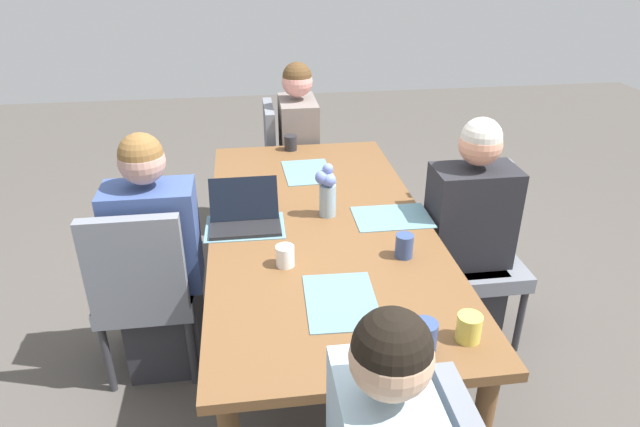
# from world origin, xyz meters

# --- Properties ---
(ground_plane) EXTENTS (10.00, 10.00, 0.00)m
(ground_plane) POSITION_xyz_m (0.00, 0.00, 0.00)
(ground_plane) COLOR #4C4742
(dining_table) EXTENTS (2.13, 1.01, 0.73)m
(dining_table) POSITION_xyz_m (0.00, 0.00, 0.66)
(dining_table) COLOR brown
(dining_table) RESTS_ON ground_plane
(chair_near_left_near) EXTENTS (0.44, 0.44, 0.90)m
(chair_near_left_near) POSITION_xyz_m (0.06, -0.82, 0.50)
(chair_near_left_near) COLOR slate
(chair_near_left_near) RESTS_ON ground_plane
(person_near_left_near) EXTENTS (0.36, 0.40, 1.19)m
(person_near_left_near) POSITION_xyz_m (-0.01, -0.76, 0.53)
(person_near_left_near) COLOR #2D2D33
(person_near_left_near) RESTS_ON ground_plane
(chair_far_left_mid) EXTENTS (0.44, 0.44, 0.90)m
(chair_far_left_mid) POSITION_xyz_m (-0.09, 0.80, 0.50)
(chair_far_left_mid) COLOR slate
(chair_far_left_mid) RESTS_ON ground_plane
(person_far_left_mid) EXTENTS (0.36, 0.40, 1.19)m
(person_far_left_mid) POSITION_xyz_m (-0.02, 0.74, 0.53)
(person_far_left_mid) COLOR #2D2D33
(person_far_left_mid) RESTS_ON ground_plane
(chair_head_left_left_far) EXTENTS (0.44, 0.44, 0.90)m
(chair_head_left_left_far) POSITION_xyz_m (-1.37, -0.04, 0.50)
(chair_head_left_left_far) COLOR slate
(chair_head_left_left_far) RESTS_ON ground_plane
(person_head_left_left_far) EXTENTS (0.40, 0.36, 1.19)m
(person_head_left_left_far) POSITION_xyz_m (-1.31, 0.03, 0.53)
(person_head_left_left_far) COLOR #2D2D33
(person_head_left_left_far) RESTS_ON ground_plane
(flower_vase) EXTENTS (0.09, 0.10, 0.26)m
(flower_vase) POSITION_xyz_m (-0.07, 0.04, 0.87)
(flower_vase) COLOR #8EA8B7
(flower_vase) RESTS_ON dining_table
(placemat_near_left_near) EXTENTS (0.27, 0.36, 0.00)m
(placemat_near_left_near) POSITION_xyz_m (-0.01, -0.35, 0.73)
(placemat_near_left_near) COLOR slate
(placemat_near_left_near) RESTS_ON dining_table
(placemat_far_left_mid) EXTENTS (0.26, 0.36, 0.00)m
(placemat_far_left_mid) POSITION_xyz_m (-0.01, 0.35, 0.73)
(placemat_far_left_mid) COLOR slate
(placemat_far_left_mid) RESTS_ON dining_table
(placemat_head_left_left_far) EXTENTS (0.37, 0.27, 0.00)m
(placemat_head_left_left_far) POSITION_xyz_m (-0.61, 0.01, 0.73)
(placemat_head_left_left_far) COLOR slate
(placemat_head_left_left_far) RESTS_ON dining_table
(placemat_head_right_right_near) EXTENTS (0.37, 0.27, 0.00)m
(placemat_head_right_right_near) POSITION_xyz_m (0.62, -0.01, 0.73)
(placemat_head_right_right_near) COLOR slate
(placemat_head_right_right_near) RESTS_ON dining_table
(laptop_near_left_near) EXTENTS (0.22, 0.32, 0.20)m
(laptop_near_left_near) POSITION_xyz_m (-0.03, -0.34, 0.77)
(laptop_near_left_near) COLOR black
(laptop_near_left_near) RESTS_ON dining_table
(coffee_mug_near_left) EXTENTS (0.08, 0.08, 0.10)m
(coffee_mug_near_left) POSITION_xyz_m (0.89, 0.37, 0.77)
(coffee_mug_near_left) COLOR #DBC64C
(coffee_mug_near_left) RESTS_ON dining_table
(coffee_mug_near_right) EXTENTS (0.08, 0.08, 0.09)m
(coffee_mug_near_right) POSITION_xyz_m (-0.98, -0.05, 0.77)
(coffee_mug_near_right) COLOR #232328
(coffee_mug_near_right) RESTS_ON dining_table
(coffee_mug_centre_left) EXTENTS (0.08, 0.08, 0.10)m
(coffee_mug_centre_left) POSITION_xyz_m (0.34, 0.31, 0.78)
(coffee_mug_centre_left) COLOR #33477A
(coffee_mug_centre_left) RESTS_ON dining_table
(coffee_mug_centre_right) EXTENTS (0.09, 0.09, 0.10)m
(coffee_mug_centre_right) POSITION_xyz_m (0.91, 0.21, 0.78)
(coffee_mug_centre_right) COLOR #33477A
(coffee_mug_centre_right) RESTS_ON dining_table
(coffee_mug_far_left) EXTENTS (0.08, 0.08, 0.09)m
(coffee_mug_far_left) POSITION_xyz_m (0.34, -0.19, 0.77)
(coffee_mug_far_left) COLOR white
(coffee_mug_far_left) RESTS_ON dining_table
(phone_black) EXTENTS (0.16, 0.08, 0.01)m
(phone_black) POSITION_xyz_m (-0.44, -0.41, 0.73)
(phone_black) COLOR black
(phone_black) RESTS_ON dining_table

